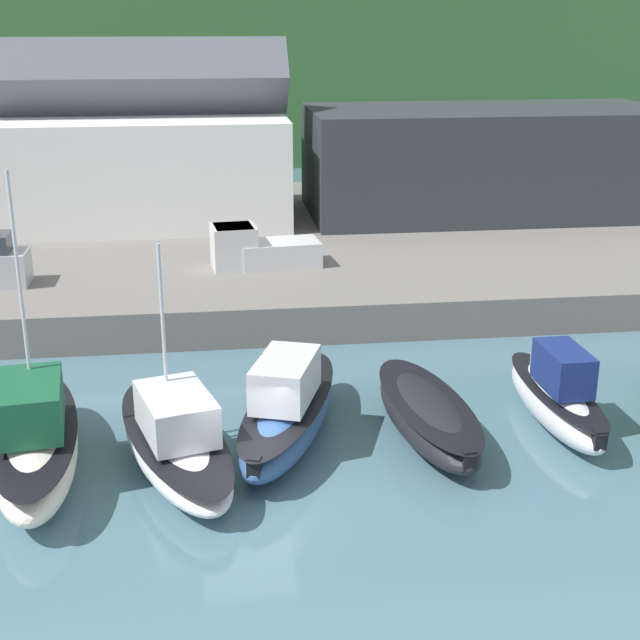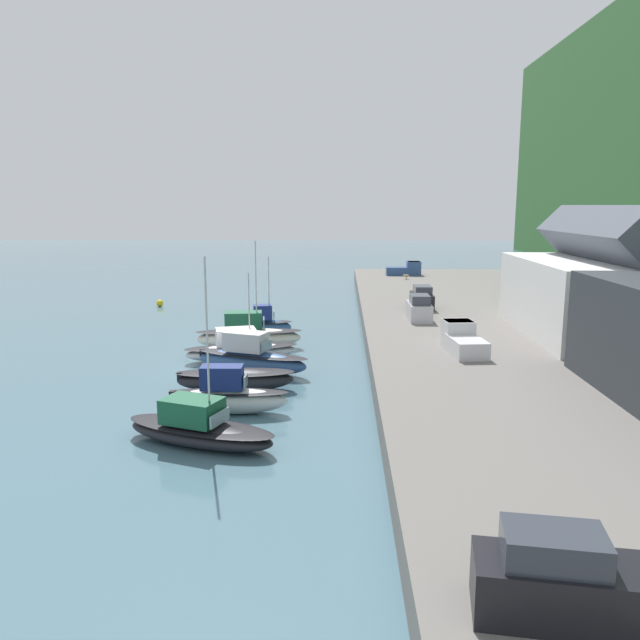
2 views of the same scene
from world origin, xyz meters
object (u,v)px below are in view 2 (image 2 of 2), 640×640
Objects in this scene: parked_car_0 at (422,299)px; moored_boat_5 at (227,396)px; moored_boat_1 at (248,335)px; moored_boat_3 at (251,358)px; moored_boat_2 at (241,349)px; moored_boat_4 at (235,379)px; dog_on_quay at (406,276)px; pickup_truck_1 at (462,339)px; moored_boat_0 at (265,325)px; parked_car_1 at (419,309)px; parked_car_2 at (563,582)px; pickup_truck_0 at (407,269)px; moored_boat_6 at (199,428)px; mooring_buoy_0 at (160,303)px.

moored_boat_5 is at bearing -118.32° from parked_car_0.
moored_boat_3 is (7.14, 1.22, -0.07)m from moored_boat_1.
moored_boat_5 is at bearing -10.10° from moored_boat_2.
moored_boat_4 is 8.39× the size of dog_on_quay.
pickup_truck_1 is (17.49, 0.48, -0.10)m from parked_car_0.
pickup_truck_1 is (3.23, 15.26, 1.53)m from moored_boat_2.
moored_boat_3 reaches higher than moored_boat_5.
moored_boat_0 reaches higher than parked_car_1.
parked_car_2 reaches higher than moored_boat_5.
pickup_truck_0 is at bearing 157.83° from moored_boat_4.
parked_car_0 is 0.89× the size of pickup_truck_0.
dog_on_quay is (-53.70, 15.03, 1.24)m from moored_boat_6.
pickup_truck_1 is at bearing 58.13° from moored_boat_1.
moored_boat_5 is 1.34× the size of pickup_truck_1.
pickup_truck_1 reaches higher than mooring_buoy_0.
dog_on_quay is (-67.98, 3.16, -0.46)m from parked_car_2.
moored_boat_1 is 37.24m from dog_on_quay.
moored_boat_0 is at bearing -23.90° from pickup_truck_0.
parked_car_0 is at bearing 161.66° from moored_boat_3.
moored_boat_4 is (7.51, 0.90, -0.14)m from moored_boat_2.
moored_boat_0 is at bearing 132.87° from dog_on_quay.
pickup_truck_1 is at bearing 151.31° from moored_boat_6.
moored_boat_1 reaches higher than moored_boat_3.
parked_car_2 is 5.74× the size of mooring_buoy_0.
pickup_truck_1 is (-4.28, 14.36, 1.67)m from moored_boat_4.
moored_boat_1 is 1.02× the size of moored_boat_3.
parked_car_2 is (44.67, -2.29, 0.00)m from parked_car_0.
moored_boat_1 is 16.87m from pickup_truck_1.
dog_on_quay is 31.70m from mooring_buoy_0.
moored_boat_2 is at bearing -20.33° from pickup_truck_0.
pickup_truck_0 is at bearing 85.58° from parked_car_1.
moored_boat_2 is at bearing -149.56° from parked_car_2.
moored_boat_6 is at bearing -132.17° from parked_car_2.
parked_car_2 is 0.90× the size of pickup_truck_1.
parked_car_2 is 0.93× the size of pickup_truck_0.
moored_boat_2 is at bearing 137.39° from dog_on_quay.
dog_on_quay is at bearing -5.63° from pickup_truck_0.
moored_boat_2 is 3.55m from moored_boat_3.
moored_boat_2 is 40.72m from dog_on_quay.
moored_boat_5 is 23.70m from parked_car_1.
mooring_buoy_0 is at bearing -154.51° from moored_boat_1.
parked_car_2 is at bearing 12.94° from moored_boat_1.
moored_boat_4 is 47.46m from dog_on_quay.
pickup_truck_1 is at bearing -177.71° from parked_car_2.
moored_boat_6 is (12.79, -0.59, -0.23)m from moored_boat_3.
moored_boat_2 is at bearing -136.67° from parked_car_0.
moored_boat_3 is at bearing 140.57° from dog_on_quay.
pickup_truck_0 is (-58.68, 15.56, 1.60)m from moored_boat_6.
pickup_truck_0 reaches higher than mooring_buoy_0.
moored_boat_6 is at bearing -8.45° from moored_boat_5.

